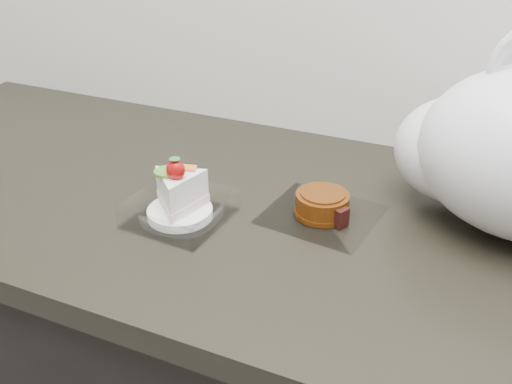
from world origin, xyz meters
TOP-DOWN VIEW (x-y plane):
  - cake_tray at (-0.27, 1.60)m, footprint 0.14×0.14m
  - mooncake_wrap at (-0.07, 1.70)m, footprint 0.18×0.17m

SIDE VIEW (x-z plane):
  - mooncake_wrap at x=-0.07m, z-range 0.90..0.94m
  - cake_tray at x=-0.27m, z-range 0.88..0.98m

